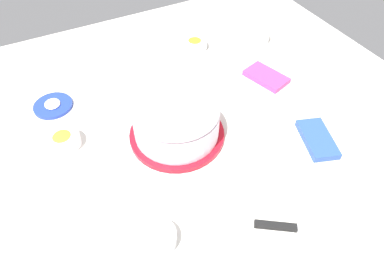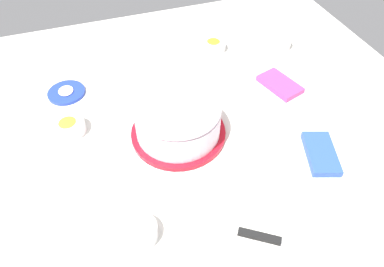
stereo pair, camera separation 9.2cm
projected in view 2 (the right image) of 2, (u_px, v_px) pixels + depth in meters
ground_plane at (200, 146)px, 0.94m from camera, size 1.54×1.54×0.00m
frosted_cake at (178, 120)px, 0.93m from camera, size 0.27×0.27×0.12m
frosting_tub_lid at (66, 92)px, 1.08m from camera, size 0.12×0.12×0.02m
spreading_knife at (281, 242)px, 0.75m from camera, size 0.15×0.21×0.01m
sprinkle_bowl_green at (278, 41)px, 1.26m from camera, size 0.10×0.10×0.04m
sprinkle_bowl_yellow at (69, 126)px, 0.96m from camera, size 0.09×0.09×0.04m
sprinkle_bowl_blue at (138, 231)px, 0.75m from camera, size 0.09×0.09×0.04m
sprinkle_bowl_orange at (213, 45)px, 1.25m from camera, size 0.09×0.09×0.04m
candy_box_lower at (280, 84)px, 1.11m from camera, size 0.16×0.12×0.02m
candy_box_upper at (321, 153)px, 0.91m from camera, size 0.16×0.12×0.02m
paper_napkin at (143, 66)px, 1.19m from camera, size 0.20×0.20×0.01m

